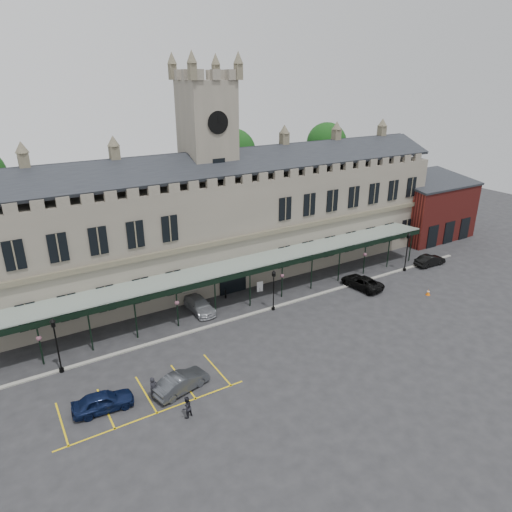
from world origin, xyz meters
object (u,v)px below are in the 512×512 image
sign_board (260,287)px  car_taxi (199,305)px  lamp_post_right (407,248)px  car_van (362,282)px  person_a (154,389)px  car_right_b (430,260)px  lamp_post_mid (274,287)px  car_left_a (103,401)px  clock_tower (209,167)px  traffic_cone (428,292)px  person_b (187,407)px  lamp_post_left (56,341)px  station_building (211,225)px  car_left_b (181,382)px

sign_board → car_taxi: bearing=-163.2°
lamp_post_right → car_van: 8.31m
car_taxi → person_a: size_ratio=2.52×
sign_board → car_right_b: 22.85m
lamp_post_right → car_right_b: lamp_post_right is taller
lamp_post_mid → sign_board: lamp_post_mid is taller
lamp_post_mid → car_right_b: lamp_post_mid is taller
sign_board → car_left_a: 22.44m
clock_tower → traffic_cone: bearing=-43.1°
car_left_a → car_taxi: size_ratio=0.89×
car_van → car_right_b: size_ratio=1.19×
sign_board → car_van: car_van is taller
person_a → person_b: (1.33, -3.02, -0.11)m
lamp_post_mid → sign_board: bearing=76.2°
car_van → lamp_post_left: bearing=-9.0°
car_right_b → person_b: 38.53m
sign_board → person_b: 20.78m
lamp_post_right → car_van: bearing=-174.0°
station_building → sign_board: (2.65, -6.38, -5.88)m
lamp_post_left → lamp_post_mid: size_ratio=1.12×
car_left_b → car_taxi: 12.64m
lamp_post_right → sign_board: lamp_post_right is taller
clock_tower → traffic_cone: (17.95, -16.80, -12.78)m
lamp_post_right → car_van: lamp_post_right is taller
station_building → car_left_a: 24.79m
car_van → car_right_b: (12.00, 0.40, -0.00)m
station_building → lamp_post_mid: bearing=-81.6°
lamp_post_right → traffic_cone: size_ratio=7.37×
car_van → car_right_b: 12.01m
sign_board → lamp_post_mid: bearing=-91.8°
traffic_cone → car_taxi: bearing=157.1°
clock_tower → car_taxi: (-5.00, -7.11, -12.41)m
lamp_post_mid → person_a: 16.86m
car_left_a → car_taxi: 15.69m
traffic_cone → car_left_b: size_ratio=0.15×
clock_tower → sign_board: size_ratio=20.62×
traffic_cone → car_van: car_van is taller
lamp_post_left → lamp_post_mid: lamp_post_left is taller
traffic_cone → car_left_a: (-35.07, -0.27, 0.40)m
lamp_post_right → car_left_b: size_ratio=1.11×
station_building → lamp_post_right: (20.95, -10.71, -3.51)m
car_taxi → car_van: 18.56m
car_left_b → car_taxi: bearing=-45.2°
person_b → lamp_post_right: bearing=178.0°
station_building → clock_tower: clock_tower is taller
station_building → person_a: bearing=-127.5°
car_taxi → lamp_post_right: bearing=-8.7°
lamp_post_left → traffic_cone: lamp_post_left is taller
clock_tower → traffic_cone: size_ratio=36.67×
clock_tower → lamp_post_mid: size_ratio=5.60×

